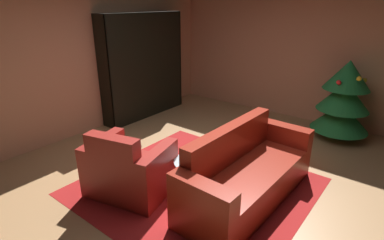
% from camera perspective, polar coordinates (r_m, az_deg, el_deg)
% --- Properties ---
extents(ground_plane, '(7.44, 7.44, 0.00)m').
position_cam_1_polar(ground_plane, '(4.31, 1.44, -10.45)').
color(ground_plane, '#AE8053').
extents(wall_back, '(5.34, 0.06, 2.67)m').
position_cam_1_polar(wall_back, '(6.53, 18.62, 11.97)').
color(wall_back, tan).
rests_on(wall_back, ground).
extents(wall_left, '(0.06, 6.32, 2.67)m').
position_cam_1_polar(wall_left, '(5.73, -20.47, 10.57)').
color(wall_left, tan).
rests_on(wall_left, ground).
extents(area_rug, '(2.71, 2.57, 0.01)m').
position_cam_1_polar(area_rug, '(4.10, 0.73, -12.24)').
color(area_rug, '#A31C1B').
rests_on(area_rug, ground).
extents(bookshelf_unit, '(0.35, 1.95, 2.07)m').
position_cam_1_polar(bookshelf_unit, '(6.44, -8.10, 9.85)').
color(bookshelf_unit, black).
rests_on(bookshelf_unit, ground).
extents(armchair_red, '(1.12, 0.97, 0.88)m').
position_cam_1_polar(armchair_red, '(3.92, -11.74, -9.18)').
color(armchair_red, maroon).
rests_on(armchair_red, ground).
extents(couch_red, '(0.80, 2.07, 0.89)m').
position_cam_1_polar(couch_red, '(3.81, 10.03, -10.03)').
color(couch_red, maroon).
rests_on(couch_red, ground).
extents(coffee_table, '(0.62, 0.62, 0.42)m').
position_cam_1_polar(coffee_table, '(3.84, 1.20, -8.26)').
color(coffee_table, black).
rests_on(coffee_table, ground).
extents(book_stack_on_table, '(0.23, 0.19, 0.06)m').
position_cam_1_polar(book_stack_on_table, '(3.81, 0.36, -7.16)').
color(book_stack_on_table, gray).
rests_on(book_stack_on_table, coffee_table).
extents(bottle_on_table, '(0.07, 0.07, 0.28)m').
position_cam_1_polar(bottle_on_table, '(3.62, 0.41, -7.35)').
color(bottle_on_table, '#11532D').
rests_on(bottle_on_table, coffee_table).
extents(decorated_tree, '(0.95, 0.95, 1.38)m').
position_cam_1_polar(decorated_tree, '(5.81, 26.42, 3.48)').
color(decorated_tree, brown).
rests_on(decorated_tree, ground).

